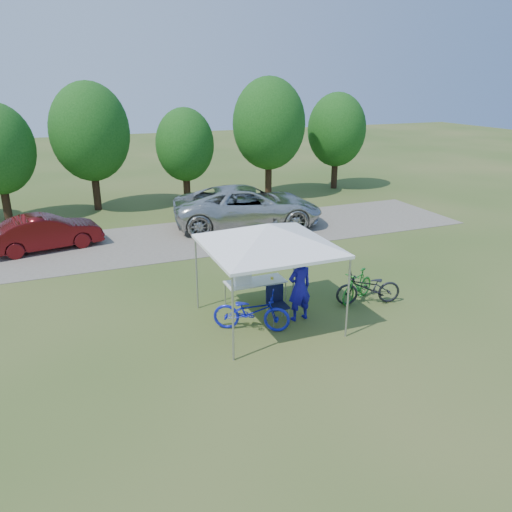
# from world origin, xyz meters

# --- Properties ---
(ground) EXTENTS (100.00, 100.00, 0.00)m
(ground) POSITION_xyz_m (0.00, 0.00, 0.00)
(ground) COLOR #2D5119
(ground) RESTS_ON ground
(gravel_strip) EXTENTS (24.00, 5.00, 0.02)m
(gravel_strip) POSITION_xyz_m (0.00, 8.00, 0.01)
(gravel_strip) COLOR gray
(gravel_strip) RESTS_ON ground
(canopy) EXTENTS (4.53, 4.53, 3.00)m
(canopy) POSITION_xyz_m (0.00, 0.00, 2.65)
(canopy) COLOR #A5A5AA
(canopy) RESTS_ON ground
(treeline) EXTENTS (24.89, 4.28, 6.30)m
(treeline) POSITION_xyz_m (-0.29, 14.05, 3.53)
(treeline) COLOR #382314
(treeline) RESTS_ON ground
(folding_table) EXTENTS (1.72, 0.72, 0.71)m
(folding_table) POSITION_xyz_m (0.12, 1.16, 0.66)
(folding_table) COLOR white
(folding_table) RESTS_ON ground
(folding_chair) EXTENTS (0.50, 0.52, 0.97)m
(folding_chair) POSITION_xyz_m (0.26, 0.01, 0.57)
(folding_chair) COLOR black
(folding_chair) RESTS_ON ground
(cooler) EXTENTS (0.50, 0.34, 0.36)m
(cooler) POSITION_xyz_m (-0.30, 1.16, 0.89)
(cooler) COLOR white
(cooler) RESTS_ON folding_table
(ice_cream_cup) EXTENTS (0.09, 0.09, 0.07)m
(ice_cream_cup) POSITION_xyz_m (0.62, 1.11, 0.74)
(ice_cream_cup) COLOR yellow
(ice_cream_cup) RESTS_ON folding_table
(cyclist) EXTENTS (0.72, 0.51, 1.86)m
(cyclist) POSITION_xyz_m (0.84, -0.19, 0.93)
(cyclist) COLOR #171295
(cyclist) RESTS_ON ground
(bike_blue) EXTENTS (2.07, 1.57, 1.04)m
(bike_blue) POSITION_xyz_m (-0.56, -0.27, 0.52)
(bike_blue) COLOR #161DC1
(bike_blue) RESTS_ON ground
(bike_green) EXTENTS (1.59, 1.08, 0.94)m
(bike_green) POSITION_xyz_m (2.95, 0.25, 0.47)
(bike_green) COLOR #1D8226
(bike_green) RESTS_ON ground
(bike_dark) EXTENTS (2.00, 1.11, 0.99)m
(bike_dark) POSITION_xyz_m (3.13, -0.06, 0.50)
(bike_dark) COLOR black
(bike_dark) RESTS_ON ground
(minivan) EXTENTS (6.85, 4.13, 1.78)m
(minivan) POSITION_xyz_m (2.80, 8.63, 0.91)
(minivan) COLOR beige
(minivan) RESTS_ON gravel_strip
(sedan) EXTENTS (4.18, 2.08, 1.32)m
(sedan) POSITION_xyz_m (-5.38, 8.66, 0.68)
(sedan) COLOR #530D10
(sedan) RESTS_ON gravel_strip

